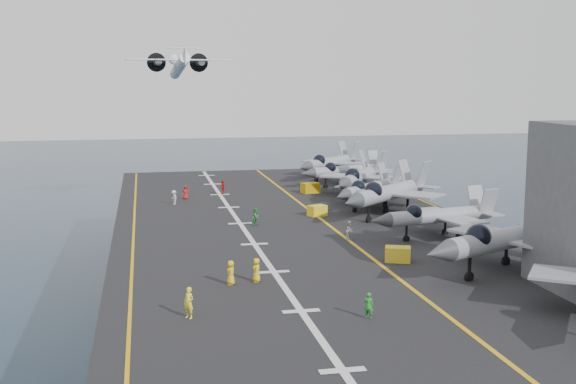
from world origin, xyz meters
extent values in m
plane|color=#142135|center=(0.00, 0.00, 0.00)|extent=(500.00, 500.00, 0.00)
cube|color=#56595E|center=(0.00, 0.00, 5.00)|extent=(36.00, 90.00, 10.00)
cube|color=black|center=(0.00, 0.00, 10.20)|extent=(38.00, 92.00, 0.40)
cube|color=gold|center=(3.00, 0.00, 10.42)|extent=(0.35, 90.00, 0.02)
cube|color=silver|center=(-6.00, 0.00, 10.42)|extent=(0.50, 90.00, 0.02)
cube|color=gold|center=(-17.00, 0.00, 10.42)|extent=(0.25, 90.00, 0.02)
cube|color=gold|center=(18.50, 0.00, 10.42)|extent=(0.25, 90.00, 0.02)
imported|color=yellow|center=(-9.74, -22.85, 11.32)|extent=(0.81, 1.15, 1.83)
imported|color=yellow|center=(-13.28, -29.91, 11.41)|extent=(1.42, 1.44, 2.02)
imported|color=#268C33|center=(-4.46, -1.23, 11.31)|extent=(1.26, 1.31, 1.83)
imported|color=silver|center=(-12.29, 13.57, 11.27)|extent=(1.05, 1.23, 1.73)
imported|color=red|center=(-5.58, 20.12, 11.35)|extent=(1.12, 1.34, 1.91)
imported|color=#B21919|center=(-10.68, 17.19, 11.28)|extent=(1.11, 0.78, 1.77)
imported|color=#218427|center=(-2.11, -32.26, 11.26)|extent=(1.23, 1.14, 1.71)
imported|color=silver|center=(3.19, -9.84, 11.30)|extent=(1.23, 1.29, 1.79)
imported|color=yellow|center=(-7.77, -22.49, 11.32)|extent=(0.81, 1.15, 1.83)
camera|label=1|loc=(-15.85, -74.41, 25.33)|focal=45.00mm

